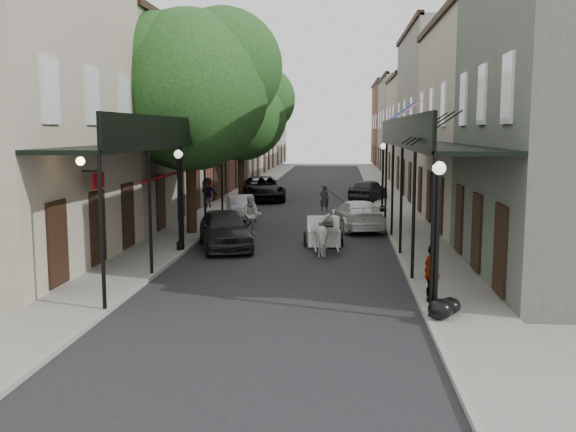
% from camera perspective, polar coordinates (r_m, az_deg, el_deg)
% --- Properties ---
extents(ground, '(140.00, 140.00, 0.00)m').
position_cam_1_polar(ground, '(17.78, -1.36, -7.16)').
color(ground, gray).
rests_on(ground, ground).
extents(road, '(8.00, 90.00, 0.01)m').
position_cam_1_polar(road, '(37.41, 1.89, 0.68)').
color(road, black).
rests_on(road, ground).
extents(sidewalk_left, '(2.20, 90.00, 0.12)m').
position_cam_1_polar(sidewalk_left, '(37.98, -5.67, 0.84)').
color(sidewalk_left, gray).
rests_on(sidewalk_left, ground).
extents(sidewalk_right, '(2.20, 90.00, 0.12)m').
position_cam_1_polar(sidewalk_right, '(37.49, 9.54, 0.68)').
color(sidewalk_right, gray).
rests_on(sidewalk_right, ground).
extents(building_row_left, '(5.00, 80.00, 10.50)m').
position_cam_1_polar(building_row_left, '(48.24, -7.85, 8.43)').
color(building_row_left, '#A99D87').
rests_on(building_row_left, ground).
extents(building_row_right, '(5.00, 80.00, 10.50)m').
position_cam_1_polar(building_row_right, '(47.58, 13.05, 8.31)').
color(building_row_right, gray).
rests_on(building_row_right, ground).
extents(gallery_left, '(2.20, 18.05, 4.88)m').
position_cam_1_polar(gallery_left, '(24.97, -10.72, 6.39)').
color(gallery_left, black).
rests_on(gallery_left, sidewalk_left).
extents(gallery_right, '(2.20, 18.05, 4.88)m').
position_cam_1_polar(gallery_right, '(24.26, 11.80, 6.33)').
color(gallery_right, black).
rests_on(gallery_right, sidewalk_right).
extents(tree_near, '(7.31, 6.80, 9.63)m').
position_cam_1_polar(tree_near, '(27.99, -7.88, 11.56)').
color(tree_near, '#382619').
rests_on(tree_near, sidewalk_left).
extents(tree_far, '(6.45, 6.00, 8.61)m').
position_cam_1_polar(tree_far, '(41.73, -3.70, 9.42)').
color(tree_far, '#382619').
rests_on(tree_far, sidewalk_left).
extents(lamppost_right_near, '(0.32, 0.32, 3.71)m').
position_cam_1_polar(lamppost_right_near, '(15.46, 13.10, -1.84)').
color(lamppost_right_near, black).
rests_on(lamppost_right_near, sidewalk_right).
extents(lamppost_left, '(0.32, 0.32, 3.71)m').
position_cam_1_polar(lamppost_left, '(23.97, -9.63, 1.57)').
color(lamppost_left, black).
rests_on(lamppost_left, sidewalk_left).
extents(lamppost_right_far, '(0.32, 0.32, 3.71)m').
position_cam_1_polar(lamppost_right_far, '(35.25, 8.42, 3.51)').
color(lamppost_right_far, black).
rests_on(lamppost_right_far, sidewalk_right).
extents(horse, '(0.93, 1.79, 1.47)m').
position_cam_1_polar(horse, '(23.41, 3.41, -1.73)').
color(horse, white).
rests_on(horse, ground).
extents(carriage, '(1.62, 2.25, 2.45)m').
position_cam_1_polar(carriage, '(25.63, 3.13, -0.41)').
color(carriage, black).
rests_on(carriage, ground).
extents(pedestrian_walking, '(0.96, 0.81, 1.76)m').
position_cam_1_polar(pedestrian_walking, '(27.75, -3.25, 0.05)').
color(pedestrian_walking, beige).
rests_on(pedestrian_walking, ground).
extents(pedestrian_sidewalk_left, '(1.20, 0.84, 1.69)m').
position_cam_1_polar(pedestrian_sidewalk_left, '(37.26, -7.12, 2.09)').
color(pedestrian_sidewalk_left, gray).
rests_on(pedestrian_sidewalk_left, sidewalk_left).
extents(pedestrian_sidewalk_right, '(0.57, 0.96, 1.53)m').
position_cam_1_polar(pedestrian_sidewalk_right, '(16.90, 12.71, -5.04)').
color(pedestrian_sidewalk_right, gray).
rests_on(pedestrian_sidewalk_right, sidewalk_right).
extents(car_left_near, '(2.98, 4.80, 1.52)m').
position_cam_1_polar(car_left_near, '(24.78, -5.63, -1.16)').
color(car_left_near, black).
rests_on(car_left_near, ground).
extents(car_left_mid, '(2.17, 3.86, 1.20)m').
position_cam_1_polar(car_left_mid, '(33.10, -4.20, 0.79)').
color(car_left_mid, '#ACABB1').
rests_on(car_left_mid, ground).
extents(car_left_far, '(3.72, 6.04, 1.56)m').
position_cam_1_polar(car_left_far, '(41.59, -2.31, 2.46)').
color(car_left_far, black).
rests_on(car_left_far, ground).
extents(car_right_near, '(2.75, 4.96, 1.36)m').
position_cam_1_polar(car_right_near, '(29.54, 6.18, 0.09)').
color(car_right_near, silver).
rests_on(car_right_near, ground).
extents(car_right_far, '(2.98, 4.48, 1.42)m').
position_cam_1_polar(car_right_far, '(41.66, 7.15, 2.31)').
color(car_right_far, black).
rests_on(car_right_far, ground).
extents(trash_bags, '(0.85, 1.00, 0.50)m').
position_cam_1_polar(trash_bags, '(15.83, 13.71, -7.93)').
color(trash_bags, black).
rests_on(trash_bags, sidewalk_right).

